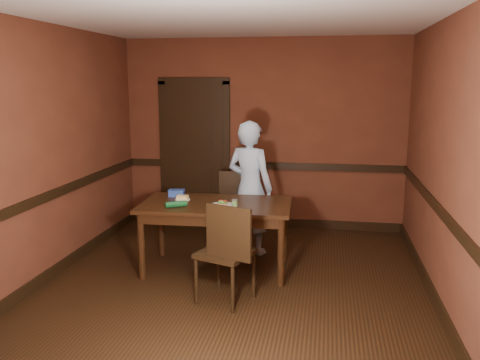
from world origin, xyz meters
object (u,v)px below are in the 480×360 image
(dining_table, at_px, (216,236))
(person, at_px, (250,188))
(chair_near, at_px, (225,251))
(cheese_saucer, at_px, (183,198))
(food_tub, at_px, (177,193))
(chair_far, at_px, (233,214))
(sauce_jar, at_px, (235,203))
(sandwich_plate, at_px, (223,204))

(dining_table, distance_m, person, 0.84)
(dining_table, distance_m, chair_near, 0.85)
(cheese_saucer, distance_m, food_tub, 0.21)
(cheese_saucer, bearing_deg, chair_far, 46.03)
(dining_table, distance_m, chair_far, 0.60)
(person, bearing_deg, cheese_saucer, 61.88)
(sauce_jar, height_order, cheese_saucer, sauce_jar)
(chair_far, xyz_separation_m, sauce_jar, (0.15, -0.70, 0.32))
(cheese_saucer, height_order, food_tub, food_tub)
(dining_table, xyz_separation_m, sandwich_plate, (0.10, -0.10, 0.40))
(sauce_jar, distance_m, food_tub, 0.84)
(person, xyz_separation_m, sauce_jar, (-0.04, -0.78, -0.01))
(sauce_jar, xyz_separation_m, food_tub, (-0.76, 0.36, 0.00))
(sauce_jar, height_order, food_tub, same)
(sandwich_plate, height_order, cheese_saucer, sandwich_plate)
(sandwich_plate, height_order, sauce_jar, sauce_jar)
(dining_table, relative_size, sandwich_plate, 7.05)
(person, xyz_separation_m, food_tub, (-0.80, -0.42, -0.01))
(dining_table, relative_size, person, 1.01)
(chair_far, height_order, sauce_jar, chair_far)
(sandwich_plate, bearing_deg, food_tub, 150.53)
(chair_near, xyz_separation_m, person, (0.01, 1.46, 0.32))
(sandwich_plate, bearing_deg, cheese_saucer, 160.33)
(chair_far, bearing_deg, food_tub, -155.73)
(dining_table, distance_m, sauce_jar, 0.50)
(sandwich_plate, relative_size, sauce_jar, 3.03)
(dining_table, bearing_deg, sandwich_plate, -49.91)
(person, relative_size, food_tub, 8.27)
(dining_table, xyz_separation_m, food_tub, (-0.53, 0.25, 0.43))
(cheese_saucer, bearing_deg, sauce_jar, -16.64)
(cheese_saucer, bearing_deg, food_tub, 125.28)
(person, relative_size, sandwich_plate, 7.00)
(dining_table, relative_size, chair_far, 1.66)
(sandwich_plate, xyz_separation_m, cheese_saucer, (-0.50, 0.18, 0.00))
(chair_far, bearing_deg, sandwich_plate, -93.62)
(sauce_jar, distance_m, cheese_saucer, 0.66)
(dining_table, bearing_deg, cheese_saucer, 167.09)
(chair_near, bearing_deg, sandwich_plate, -56.07)
(chair_far, xyz_separation_m, cheese_saucer, (-0.49, -0.51, 0.30))
(dining_table, xyz_separation_m, chair_near, (0.26, -0.80, 0.11))
(sauce_jar, bearing_deg, cheese_saucer, 163.36)
(chair_far, xyz_separation_m, chair_near, (0.18, -1.38, 0.00))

